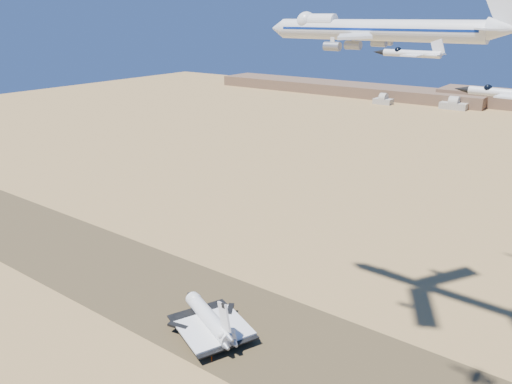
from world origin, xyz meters
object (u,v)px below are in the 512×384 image
Objects in this scene: chase_jet_a at (410,53)px; chase_jet_e at (502,28)px; shuttle at (209,319)px; crew_c at (212,359)px; crew_b at (212,347)px; crew_a at (215,345)px; chase_jet_b at (504,93)px; carrier_747 at (366,30)px.

chase_jet_a is 92.78m from chase_jet_e.
crew_c is (11.24, -11.65, -3.83)m from shuttle.
chase_jet_a is at bearing -139.65° from crew_b.
crew_a is 6.98m from crew_c.
crew_b is 0.12× the size of chase_jet_a.
chase_jet_a is at bearing -85.51° from chase_jet_e.
chase_jet_b reaches higher than crew_c.
carrier_747 is 108.66m from crew_a.
crew_a is 0.87× the size of crew_b.
chase_jet_a is 0.94× the size of chase_jet_e.
crew_c is at bearing 175.14° from crew_b.
crew_c is at bearing -117.75° from carrier_747.
shuttle is at bearing -136.69° from carrier_747.
crew_b is at bearing -124.53° from carrier_747.
chase_jet_a is (57.13, -4.95, 94.98)m from crew_a.
crew_b is at bearing -118.70° from chase_jet_e.
crew_b is (-0.19, -1.35, 0.12)m from crew_a.
crew_b reaches higher than crew_a.
crew_c reaches higher than crew_a.
chase_jet_b is (76.92, -14.91, 90.35)m from crew_b.
crew_c is at bearing -22.52° from shuttle.
chase_jet_e is (54.32, 87.73, 97.99)m from crew_a.
chase_jet_b is 106.64m from chase_jet_e.
shuttle is 139.21m from chase_jet_e.
chase_jet_b is (76.73, -16.25, 90.47)m from crew_a.
chase_jet_b reaches higher than crew_a.
carrier_747 reaches higher than crew_b.
shuttle is 2.53× the size of chase_jet_a.
crew_a is 0.11× the size of chase_jet_a.
crew_b is at bearing 167.56° from crew_a.
carrier_747 is at bearing 64.69° from shuttle.
carrier_747 is 109.07m from crew_b.
chase_jet_a is 23.08m from chase_jet_b.
carrier_747 reaches higher than chase_jet_e.
crew_a is (-28.60, -37.33, -97.96)m from carrier_747.
crew_b is 0.12× the size of chase_jet_e.
carrier_747 is at bearing -82.72° from crew_b.
carrier_747 is 72.41m from chase_jet_b.
crew_c is (-24.83, -43.20, -97.85)m from carrier_747.
chase_jet_b is (19.61, -11.30, -4.51)m from chase_jet_a.
carrier_747 is 4.78× the size of chase_jet_e.
crew_a is at bearing -119.01° from chase_jet_e.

